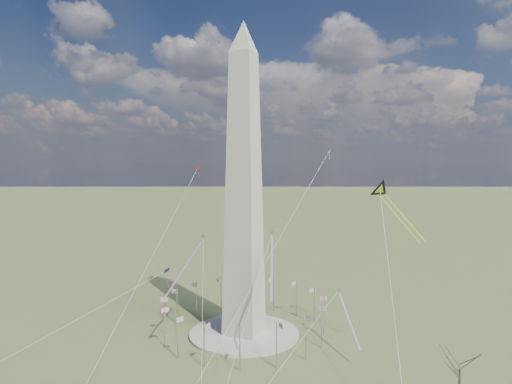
% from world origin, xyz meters
% --- Properties ---
extents(ground, '(2000.00, 2000.00, 0.00)m').
position_xyz_m(ground, '(0.00, 0.00, 0.00)').
color(ground, brown).
rests_on(ground, ground).
extents(plaza, '(36.00, 36.00, 0.80)m').
position_xyz_m(plaza, '(0.00, 0.00, 0.40)').
color(plaza, '#A7A398').
rests_on(plaza, ground).
extents(washington_monument, '(15.56, 15.56, 100.00)m').
position_xyz_m(washington_monument, '(0.00, 0.00, 47.95)').
color(washington_monument, '#BBAE9C').
rests_on(washington_monument, plaza).
extents(flagpole_ring, '(54.40, 54.40, 13.00)m').
position_xyz_m(flagpole_ring, '(-0.00, -0.00, 7.27)').
color(flagpole_ring, '#B8BABF').
rests_on(flagpole_ring, ground).
extents(tree_near, '(9.32, 9.32, 16.31)m').
position_xyz_m(tree_near, '(64.17, -24.04, 11.63)').
color(tree_near, '#46362A').
rests_on(tree_near, ground).
extents(kite_delta_black, '(18.03, 16.87, 16.58)m').
position_xyz_m(kite_delta_black, '(42.02, 8.75, 47.27)').
color(kite_delta_black, black).
rests_on(kite_delta_black, ground).
extents(kite_diamond_purple, '(2.18, 3.17, 9.35)m').
position_xyz_m(kite_diamond_purple, '(-28.27, -2.60, 18.19)').
color(kite_diamond_purple, '#3F1769').
rests_on(kite_diamond_purple, ground).
extents(kite_streamer_left, '(9.36, 21.47, 15.46)m').
position_xyz_m(kite_streamer_left, '(13.76, -10.20, 29.59)').
color(kite_streamer_left, red).
rests_on(kite_streamer_left, ground).
extents(kite_streamer_mid, '(2.19, 23.47, 16.13)m').
position_xyz_m(kite_streamer_mid, '(-14.19, -9.45, 26.42)').
color(kite_streamer_mid, red).
rests_on(kite_streamer_mid, ground).
extents(kite_streamer_right, '(10.91, 16.05, 12.62)m').
position_xyz_m(kite_streamer_right, '(33.32, 0.65, 12.04)').
color(kite_streamer_right, red).
rests_on(kite_streamer_right, ground).
extents(kite_small_red, '(1.38, 2.08, 4.49)m').
position_xyz_m(kite_small_red, '(-40.77, 39.48, 53.20)').
color(kite_small_red, red).
rests_on(kite_small_red, ground).
extents(kite_small_white, '(1.40, 1.50, 4.18)m').
position_xyz_m(kite_small_white, '(14.49, 51.05, 60.35)').
color(kite_small_white, white).
rests_on(kite_small_white, ground).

